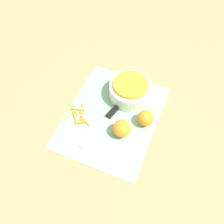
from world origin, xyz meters
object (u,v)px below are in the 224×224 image
orange_right (145,118)px  bowl_speckled (130,90)px  knife (109,115)px  orange_left (122,128)px

orange_right → bowl_speckled: bearing=-135.5°
knife → orange_right: orange_right is taller
knife → orange_right: (-0.03, 0.15, 0.03)m
bowl_speckled → knife: bowl_speckled is taller
bowl_speckled → orange_right: (0.11, 0.11, -0.01)m
bowl_speckled → knife: (0.14, -0.04, -0.03)m
orange_left → orange_right: orange_left is taller
bowl_speckled → orange_right: bowl_speckled is taller
knife → orange_left: size_ratio=3.64×
orange_left → knife: bearing=-125.4°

